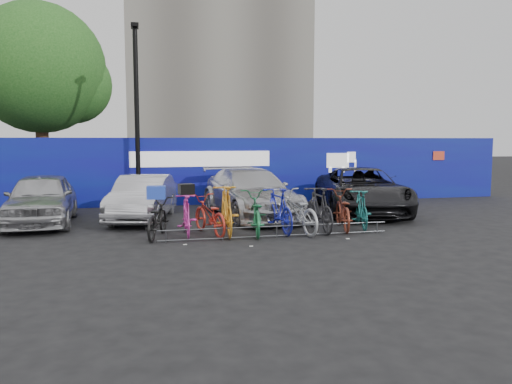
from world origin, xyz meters
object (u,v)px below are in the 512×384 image
object	(u,v)px
tree	(46,72)
bike_9	(361,209)
bike_rack	(277,231)
bike_5	(278,210)
lamppost	(137,111)
bike_7	(319,209)
bike_1	(187,215)
car_1	(143,198)
car_3	(362,190)
car_0	(41,199)
bike_2	(209,215)
bike_8	(342,210)
bike_6	(296,211)
bike_4	(255,213)
bike_3	(226,210)
bike_0	(157,218)
car_2	(250,193)

from	to	relation	value
tree	bike_9	bearing A→B (deg)	-46.96
bike_rack	bike_5	size ratio (longest dim) A/B	2.97
lamppost	bike_7	size ratio (longest dim) A/B	3.22
tree	bike_1	size ratio (longest dim) A/B	4.64
lamppost	car_1	bearing A→B (deg)	-87.16
car_3	car_1	bearing A→B (deg)	-168.74
car_0	bike_2	distance (m)	4.99
bike_8	car_0	bearing A→B (deg)	-4.67
bike_1	bike_2	world-z (taller)	bike_1
car_1	bike_1	world-z (taller)	car_1
car_1	bike_6	size ratio (longest dim) A/B	1.92
tree	car_0	world-z (taller)	tree
bike_8	bike_2	bearing A→B (deg)	13.09
bike_1	bike_6	world-z (taller)	bike_6
car_0	car_1	bearing A→B (deg)	0.47
car_3	bike_7	bearing A→B (deg)	-119.24
car_3	bike_5	distance (m)	4.41
bike_4	bike_8	xyz separation A→B (m)	(2.35, 0.15, -0.02)
bike_3	car_3	bearing A→B (deg)	-148.17
lamppost	bike_1	distance (m)	6.03
bike_3	bike_8	xyz separation A→B (m)	(3.05, 0.02, -0.10)
car_1	car_3	size ratio (longest dim) A/B	0.76
car_0	bike_0	world-z (taller)	car_0
tree	car_3	world-z (taller)	tree
car_0	bike_8	bearing A→B (deg)	-21.28
bike_2	bike_3	distance (m)	0.45
car_3	bike_2	size ratio (longest dim) A/B	2.81
bike_3	bike_8	world-z (taller)	bike_3
car_0	lamppost	bearing A→B (deg)	43.13
tree	bike_3	bearing A→B (deg)	-60.26
bike_rack	car_1	xyz separation A→B (m)	(-3.07, 3.47, 0.49)
bike_2	bike_9	distance (m)	4.01
lamppost	bike_8	bearing A→B (deg)	-45.60
bike_0	bike_9	world-z (taller)	bike_9
bike_0	bike_2	bearing A→B (deg)	-160.50
bike_6	bike_5	bearing A→B (deg)	-26.90
bike_8	bike_6	bearing A→B (deg)	21.56
bike_6	car_2	bearing A→B (deg)	-90.31
bike_3	bike_5	distance (m)	1.31
bike_0	bike_4	distance (m)	2.39
car_1	bike_7	bearing A→B (deg)	-20.85
car_2	bike_1	distance (m)	3.44
bike_rack	bike_1	world-z (taller)	bike_1
car_1	bike_2	bearing A→B (deg)	-47.30
car_2	bike_rack	bearing A→B (deg)	-98.71
car_1	tree	bearing A→B (deg)	129.91
tree	bike_rack	world-z (taller)	tree
lamppost	bike_1	size ratio (longest dim) A/B	3.63
car_1	bike_9	world-z (taller)	car_1
bike_2	bike_4	xyz separation A→B (m)	(1.13, -0.18, 0.04)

